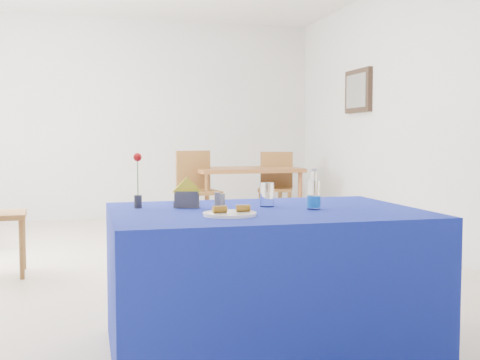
% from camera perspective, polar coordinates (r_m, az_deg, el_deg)
% --- Properties ---
extents(floor, '(7.00, 7.00, 0.00)m').
position_cam_1_polar(floor, '(5.29, -6.23, -8.39)').
color(floor, beige).
rests_on(floor, ground).
extents(room_shell, '(7.00, 7.00, 7.00)m').
position_cam_1_polar(room_shell, '(5.21, -6.38, 10.76)').
color(room_shell, silver).
rests_on(room_shell, ground).
extents(picture_frame, '(0.06, 0.64, 0.52)m').
position_cam_1_polar(picture_frame, '(7.46, 11.15, 8.28)').
color(picture_frame, black).
rests_on(picture_frame, room_shell).
extents(picture_art, '(0.02, 0.52, 0.40)m').
position_cam_1_polar(picture_art, '(7.45, 10.98, 8.29)').
color(picture_art, '#998C66').
rests_on(picture_art, room_shell).
extents(plate, '(0.26, 0.26, 0.01)m').
position_cam_1_polar(plate, '(2.90, -0.98, -3.24)').
color(plate, white).
rests_on(plate, blue_table).
extents(drinking_glass, '(0.08, 0.08, 0.13)m').
position_cam_1_polar(drinking_glass, '(3.28, 2.59, -1.40)').
color(drinking_glass, white).
rests_on(drinking_glass, blue_table).
extents(salt_shaker, '(0.03, 0.03, 0.08)m').
position_cam_1_polar(salt_shaker, '(3.13, -1.68, -2.07)').
color(salt_shaker, slate).
rests_on(salt_shaker, blue_table).
extents(pepper_shaker, '(0.03, 0.03, 0.08)m').
position_cam_1_polar(pepper_shaker, '(3.20, -2.16, -1.93)').
color(pepper_shaker, slate).
rests_on(pepper_shaker, blue_table).
extents(blue_table, '(1.60, 1.10, 0.76)m').
position_cam_1_polar(blue_table, '(3.22, 2.42, -9.54)').
color(blue_table, '#102897').
rests_on(blue_table, floor).
extents(water_bottle, '(0.07, 0.07, 0.21)m').
position_cam_1_polar(water_bottle, '(3.18, 7.00, -1.48)').
color(water_bottle, silver).
rests_on(water_bottle, blue_table).
extents(napkin_holder, '(0.15, 0.09, 0.17)m').
position_cam_1_polar(napkin_holder, '(3.23, -5.07, -1.79)').
color(napkin_holder, '#353539').
rests_on(napkin_holder, blue_table).
extents(rose_vase, '(0.05, 0.05, 0.29)m').
position_cam_1_polar(rose_vase, '(3.24, -9.67, -0.21)').
color(rose_vase, '#26262B').
rests_on(rose_vase, blue_table).
extents(oak_table, '(1.36, 0.91, 0.76)m').
position_cam_1_polar(oak_table, '(7.67, 0.58, 0.59)').
color(oak_table, '#935D2A').
rests_on(oak_table, floor).
extents(chair_bg_left, '(0.51, 0.51, 0.98)m').
position_cam_1_polar(chair_bg_left, '(7.28, -4.15, -0.48)').
color(chair_bg_left, brown).
rests_on(chair_bg_left, floor).
extents(chair_bg_right, '(0.55, 0.55, 0.95)m').
position_cam_1_polar(chair_bg_right, '(7.88, 3.43, -0.25)').
color(chair_bg_right, brown).
rests_on(chair_bg_right, floor).
extents(banana_pieces, '(0.19, 0.06, 0.04)m').
position_cam_1_polar(banana_pieces, '(2.90, -0.80, -2.73)').
color(banana_pieces, '#C5891B').
rests_on(banana_pieces, plate).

